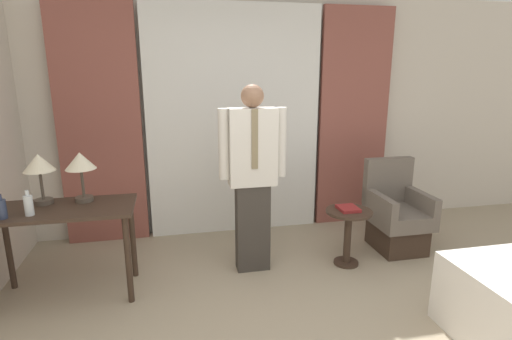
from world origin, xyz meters
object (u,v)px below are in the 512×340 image
Objects in this scene: bottle_near_edge at (29,205)px; bottle_by_lamp at (1,209)px; desk at (62,222)px; table_lamp_right at (81,164)px; person at (253,173)px; side_table at (348,228)px; armchair at (396,217)px; book at (348,208)px; table_lamp_left at (39,166)px.

bottle_by_lamp is (-0.18, -0.03, -0.00)m from bottle_near_edge.
desk is 0.45m from bottle_by_lamp.
table_lamp_right is 2.11× the size of bottle_near_edge.
side_table is (0.92, -0.11, -0.58)m from person.
armchair is (3.22, 0.27, -0.32)m from desk.
book is at bearing -161.01° from armchair.
table_lamp_left is 3.47m from armchair.
person reaches higher than table_lamp_right.
table_lamp_right is at bearing 38.05° from bottle_near_edge.
table_lamp_left is 2.11× the size of bottle_near_edge.
bottle_near_edge is at bearing -173.26° from armchair.
book is at bearing -5.95° from person.
table_lamp_left is (-0.16, 0.14, 0.45)m from desk.
table_lamp_left reaches higher than bottle_near_edge.
person is at bearing -0.09° from table_lamp_left.
bottle_near_edge is at bearing -95.64° from table_lamp_left.
book is (0.92, -0.10, -0.38)m from person.
table_lamp_left is at bearing 139.41° from desk.
book is at bearing -2.09° from table_lamp_left.
side_table is at bearing 0.50° from desk.
bottle_near_edge reaches higher than book.
side_table is (2.74, 0.16, -0.49)m from bottle_near_edge.
armchair is at bearing 18.99° from book.
person reaches higher than side_table.
book is at bearing -2.37° from table_lamp_right.
table_lamp_right reaches higher than desk.
side_table is at bearing -2.41° from table_lamp_left.
bottle_near_edge is 1.84m from person.
table_lamp_right reaches higher than side_table.
person is at bearing 8.56° from bottle_by_lamp.
book is at bearing 108.17° from side_table.
table_lamp_left is 2.05× the size of book.
person is 1.00m from book.
armchair is (3.58, 0.44, -0.52)m from bottle_by_lamp.
table_lamp_left is at bearing 177.91° from book.
desk is 5.74× the size of bottle_near_edge.
desk is at bearing 35.72° from bottle_near_edge.
armchair is at bearing 2.24° from table_lamp_left.
side_table is at bearing -71.83° from book.
table_lamp_left reaches higher than desk.
bottle_by_lamp reaches higher than armchair.
side_table is at bearing -2.73° from table_lamp_right.
bottle_near_edge is at bearing -171.62° from person.
table_lamp_left is at bearing 179.91° from person.
person is at bearing 173.15° from side_table.
bottle_by_lamp is 0.92× the size of book.
table_lamp_left and table_lamp_right have the same top height.
side_table is (2.55, 0.02, -0.28)m from desk.
table_lamp_left reaches higher than side_table.
armchair is 0.71m from side_table.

